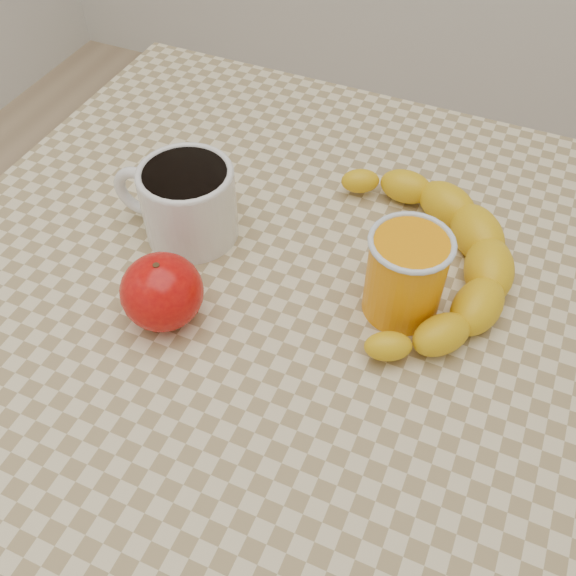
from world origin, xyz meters
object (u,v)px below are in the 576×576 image
at_px(table, 288,351).
at_px(orange_juice_glass, 406,274).
at_px(coffee_mug, 186,200).
at_px(banana, 421,255).
at_px(apple, 162,292).

height_order(table, orange_juice_glass, orange_juice_glass).
xyz_separation_m(coffee_mug, banana, (0.25, 0.04, -0.02)).
bearing_deg(apple, orange_juice_glass, 26.46).
height_order(table, banana, banana).
relative_size(orange_juice_glass, apple, 0.91).
bearing_deg(table, orange_juice_glass, 19.72).
bearing_deg(apple, banana, 36.78).
xyz_separation_m(apple, banana, (0.21, 0.16, -0.01)).
bearing_deg(coffee_mug, orange_juice_glass, -2.84).
distance_m(table, banana, 0.18).
relative_size(table, coffee_mug, 5.56).
xyz_separation_m(table, coffee_mug, (-0.14, 0.05, 0.13)).
xyz_separation_m(table, apple, (-0.10, -0.07, 0.12)).
height_order(table, apple, apple).
relative_size(apple, banana, 0.28).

